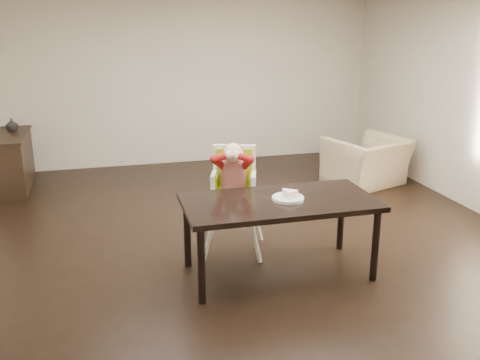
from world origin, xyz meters
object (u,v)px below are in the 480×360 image
at_px(armchair, 367,153).
at_px(sideboard, 14,161).
at_px(high_chair, 234,175).
at_px(dining_table, 279,208).

distance_m(armchair, sideboard, 5.10).
relative_size(high_chair, sideboard, 0.93).
relative_size(dining_table, high_chair, 1.54).
distance_m(high_chair, armchair, 3.01).
xyz_separation_m(high_chair, armchair, (2.44, 1.72, -0.36)).
relative_size(high_chair, armchair, 1.09).
height_order(high_chair, armchair, high_chair).
bearing_deg(dining_table, armchair, 47.58).
height_order(dining_table, high_chair, high_chair).
xyz_separation_m(dining_table, sideboard, (-2.81, 3.51, -0.27)).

